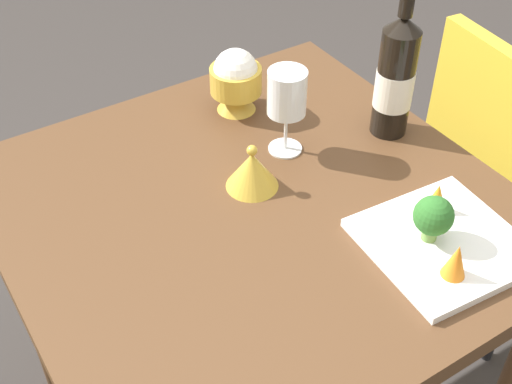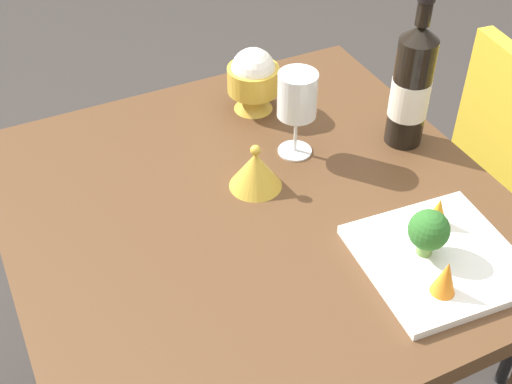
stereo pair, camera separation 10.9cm
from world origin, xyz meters
TOP-DOWN VIEW (x-y plane):
  - dining_table at (0.00, 0.00)m, footprint 0.89×0.89m
  - wine_bottle at (-0.05, 0.36)m, footprint 0.08×0.08m
  - wine_glass at (-0.11, 0.14)m, footprint 0.08×0.08m
  - rice_bowl at (-0.28, 0.13)m, footprint 0.11×0.11m
  - rice_bowl_lid at (-0.05, 0.02)m, footprint 0.10×0.10m
  - serving_plate at (0.26, 0.21)m, footprint 0.27×0.27m
  - broccoli_floret at (0.24, 0.19)m, footprint 0.07×0.07m
  - carrot_garnish_left at (0.20, 0.25)m, footprint 0.04×0.04m
  - carrot_garnish_right at (0.33, 0.17)m, footprint 0.04×0.04m

SIDE VIEW (x-z plane):
  - dining_table at x=0.00m, z-range 0.28..1.02m
  - serving_plate at x=0.26m, z-range 0.74..0.75m
  - rice_bowl_lid at x=-0.05m, z-range 0.73..0.82m
  - carrot_garnish_left at x=0.20m, z-range 0.75..0.81m
  - carrot_garnish_right at x=0.33m, z-range 0.75..0.82m
  - broccoli_floret at x=0.24m, z-range 0.76..0.85m
  - rice_bowl at x=-0.28m, z-range 0.74..0.88m
  - wine_glass at x=-0.11m, z-range 0.78..0.95m
  - wine_bottle at x=-0.05m, z-range 0.70..1.03m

